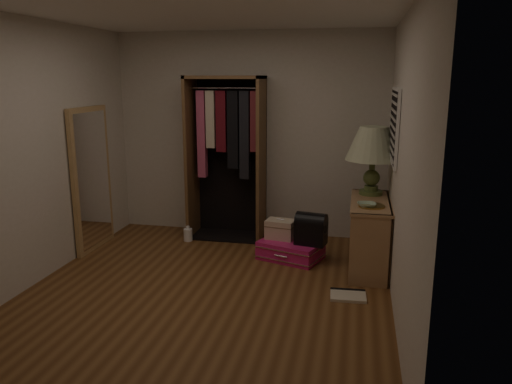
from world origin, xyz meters
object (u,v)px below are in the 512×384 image
white_jug (188,234)px  table_lamp (373,145)px  pink_suitcase (291,250)px  open_wardrobe (229,144)px  console_bookshelf (369,232)px  train_case (280,229)px  floor_mirror (92,179)px  black_bag (311,228)px

white_jug → table_lamp: bearing=-3.8°
white_jug → pink_suitcase: bearing=-14.8°
table_lamp → open_wardrobe: bearing=165.4°
table_lamp → console_bookshelf: bearing=-91.1°
train_case → white_jug: 1.28m
floor_mirror → console_bookshelf: bearing=0.7°
train_case → white_jug: train_case is taller
open_wardrobe → white_jug: bearing=-146.2°
console_bookshelf → table_lamp: (0.01, 0.27, 0.91)m
black_bag → white_jug: black_bag is taller
console_bookshelf → white_jug: 2.28m
black_bag → open_wardrobe: bearing=158.6°
black_bag → table_lamp: 1.14m
open_wardrobe → train_case: open_wardrobe is taller
floor_mirror → table_lamp: 3.29m
pink_suitcase → table_lamp: (0.86, 0.21, 1.20)m
console_bookshelf → table_lamp: bearing=88.9°
pink_suitcase → black_bag: (0.23, -0.05, 0.29)m
console_bookshelf → floor_mirror: (-3.24, -0.04, 0.46)m
floor_mirror → black_bag: (2.61, 0.05, -0.45)m
pink_suitcase → train_case: train_case is taller
open_wardrobe → train_case: (0.77, -0.60, -0.89)m
open_wardrobe → pink_suitcase: (0.90, -0.67, -1.10)m
train_case → table_lamp: size_ratio=0.47×
black_bag → floor_mirror: bearing=-167.6°
white_jug → open_wardrobe: bearing=33.8°
black_bag → table_lamp: size_ratio=0.49×
open_wardrobe → black_bag: 1.57m
open_wardrobe → table_lamp: bearing=-14.6°
open_wardrobe → white_jug: size_ratio=10.57×
train_case → console_bookshelf: bearing=1.9°
black_bag → white_jug: bearing=176.8°
console_bookshelf → pink_suitcase: 0.91m
pink_suitcase → train_case: (-0.13, 0.07, 0.22)m
console_bookshelf → train_case: console_bookshelf is taller
open_wardrobe → pink_suitcase: bearing=-36.7°
table_lamp → white_jug: (-2.23, 0.15, -1.22)m
table_lamp → black_bag: bearing=-157.1°
console_bookshelf → white_jug: console_bookshelf is taller
table_lamp → pink_suitcase: bearing=-166.1°
console_bookshelf → floor_mirror: 3.27m
console_bookshelf → pink_suitcase: (-0.86, 0.06, -0.29)m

